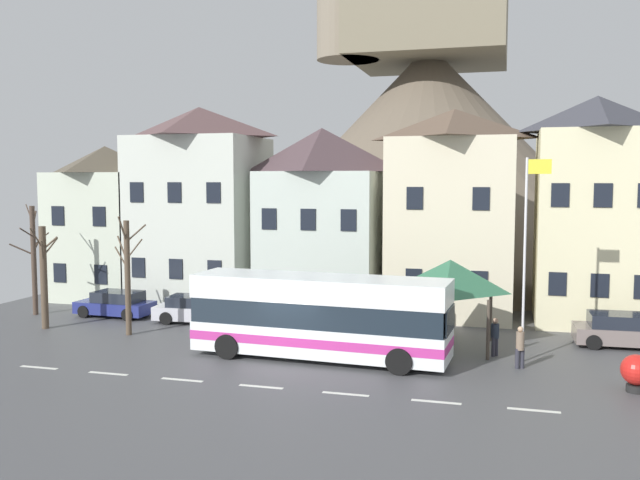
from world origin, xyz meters
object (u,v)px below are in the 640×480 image
(bare_tree_02, at_px, (44,276))
(public_bench, at_px, (437,325))
(townhouse_02, at_px, (322,219))
(transit_bus, at_px, (320,318))
(bus_shelter, at_px, (450,276))
(harbour_buoy, at_px, (636,371))
(townhouse_03, at_px, (453,212))
(townhouse_00, at_px, (107,222))
(townhouse_01, at_px, (200,205))
(parked_car_00, at_px, (116,304))
(pedestrian_01, at_px, (495,335))
(hilltop_castle, at_px, (427,151))
(parked_car_01, at_px, (622,331))
(bare_tree_01, at_px, (127,275))
(bare_tree_00, at_px, (34,258))
(flagpole, at_px, (527,246))
(townhouse_04, at_px, (594,210))
(parked_car_02, at_px, (200,309))
(pedestrian_02, at_px, (520,346))
(pedestrian_00, at_px, (434,332))

(bare_tree_02, bearing_deg, public_bench, 11.17)
(townhouse_02, distance_m, transit_bus, 11.12)
(transit_bus, relative_size, bus_shelter, 2.77)
(harbour_buoy, bearing_deg, townhouse_03, 120.22)
(townhouse_00, height_order, bus_shelter, townhouse_00)
(townhouse_01, xyz_separation_m, parked_car_00, (-2.28, -5.49, -5.00))
(townhouse_00, bearing_deg, pedestrian_01, -19.35)
(bare_tree_02, bearing_deg, pedestrian_01, 1.45)
(townhouse_01, bearing_deg, hilltop_castle, 56.77)
(parked_car_01, relative_size, public_bench, 2.60)
(townhouse_02, height_order, bare_tree_01, townhouse_02)
(parked_car_00, relative_size, parked_car_01, 0.99)
(townhouse_02, bearing_deg, public_bench, -35.34)
(parked_car_01, bearing_deg, bare_tree_01, -172.57)
(harbour_buoy, relative_size, bare_tree_00, 0.22)
(flagpole, distance_m, bare_tree_02, 22.13)
(townhouse_00, relative_size, parked_car_01, 2.23)
(hilltop_castle, bearing_deg, townhouse_04, -58.62)
(parked_car_00, height_order, parked_car_02, parked_car_02)
(transit_bus, bearing_deg, bus_shelter, 37.76)
(hilltop_castle, relative_size, pedestrian_01, 21.67)
(townhouse_02, bearing_deg, harbour_buoy, -39.13)
(townhouse_03, distance_m, parked_car_00, 18.38)
(townhouse_03, relative_size, bus_shelter, 2.88)
(pedestrian_02, bearing_deg, parked_car_02, 164.05)
(bus_shelter, height_order, parked_car_00, bus_shelter)
(townhouse_02, xyz_separation_m, harbour_buoy, (14.16, -11.52, -4.25))
(townhouse_04, xyz_separation_m, pedestrian_01, (-4.52, -8.50, -4.77))
(bus_shelter, relative_size, parked_car_00, 0.93)
(parked_car_00, distance_m, harbour_buoy, 24.84)
(townhouse_04, relative_size, parked_car_00, 2.78)
(hilltop_castle, distance_m, bare_tree_02, 30.82)
(townhouse_01, distance_m, pedestrian_00, 17.81)
(transit_bus, height_order, pedestrian_00, transit_bus)
(parked_car_02, distance_m, bare_tree_00, 9.60)
(townhouse_04, height_order, bus_shelter, townhouse_04)
(bare_tree_01, bearing_deg, pedestrian_02, -3.30)
(townhouse_04, distance_m, bare_tree_01, 22.95)
(townhouse_04, distance_m, flagpole, 9.80)
(townhouse_00, height_order, pedestrian_00, townhouse_00)
(parked_car_01, distance_m, pedestrian_02, 6.36)
(townhouse_02, bearing_deg, pedestrian_00, -50.30)
(townhouse_00, distance_m, townhouse_01, 6.13)
(hilltop_castle, height_order, flagpole, hilltop_castle)
(townhouse_00, height_order, bare_tree_01, townhouse_00)
(townhouse_00, xyz_separation_m, bare_tree_01, (6.67, -8.71, -1.77))
(pedestrian_01, relative_size, bare_tree_02, 0.32)
(townhouse_04, height_order, parked_car_01, townhouse_04)
(parked_car_00, height_order, flagpole, flagpole)
(bus_shelter, bearing_deg, transit_bus, -145.45)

